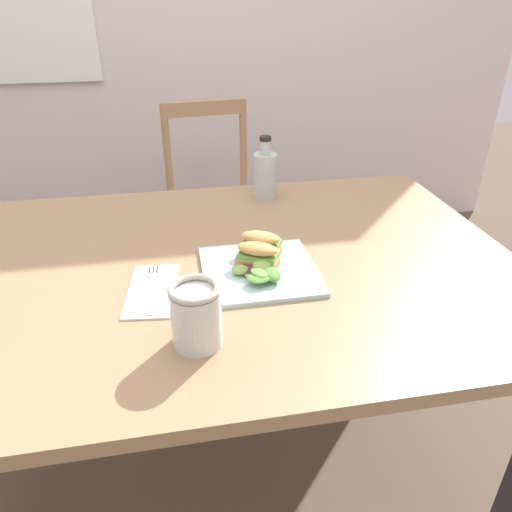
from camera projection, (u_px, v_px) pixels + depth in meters
ground_plane at (220, 475)px, 1.47m from camera, size 7.50×7.50×0.00m
dining_table at (211, 303)px, 1.16m from camera, size 1.42×0.94×0.74m
chair_wooden_far at (215, 206)px, 2.13m from camera, size 0.44×0.44×0.87m
plate_lunch at (259, 271)px, 1.07m from camera, size 0.25×0.25×0.01m
sandwich_half_front at (258, 255)px, 1.06m from camera, size 0.10×0.09×0.06m
sandwich_half_back at (261, 243)px, 1.11m from camera, size 0.10×0.09×0.06m
salad_mixed_greens at (260, 271)px, 1.03m from camera, size 0.10×0.11×0.03m
napkin_folded at (152, 290)px, 1.00m from camera, size 0.12×0.21×0.00m
fork_on_napkin at (152, 284)px, 1.02m from camera, size 0.03×0.19×0.00m
bottle_cold_brew at (265, 177)px, 1.42m from camera, size 0.07×0.07×0.18m
mason_jar_iced_tea at (196, 318)px, 0.83m from camera, size 0.09×0.09×0.12m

